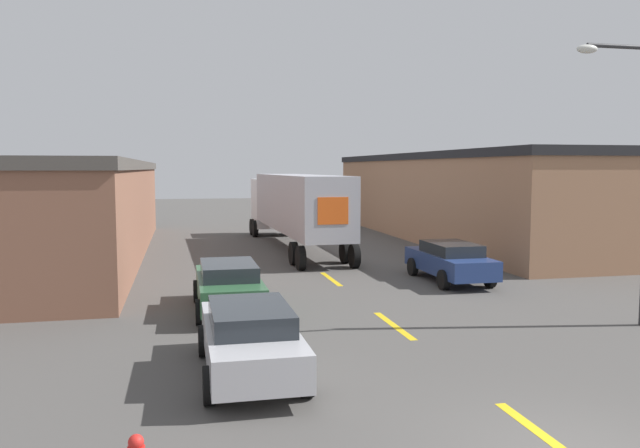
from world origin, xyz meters
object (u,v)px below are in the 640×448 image
(semi_truck, at_px, (293,203))
(parked_car_left_far, at_px, (228,285))
(parked_car_left_near, at_px, (250,337))
(parked_car_right_mid, at_px, (450,260))

(semi_truck, relative_size, parked_car_left_far, 3.35)
(parked_car_left_far, bearing_deg, parked_car_left_near, -90.00)
(semi_truck, bearing_deg, parked_car_left_near, -104.27)
(parked_car_right_mid, bearing_deg, parked_car_left_far, -159.50)
(semi_truck, height_order, parked_car_right_mid, semi_truck)
(parked_car_left_near, distance_m, parked_car_left_far, 5.78)
(parked_car_left_near, bearing_deg, parked_car_right_mid, 46.81)
(parked_car_right_mid, relative_size, parked_car_left_near, 1.00)
(parked_car_right_mid, bearing_deg, parked_car_left_near, -133.19)
(parked_car_right_mid, bearing_deg, semi_truck, 110.21)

